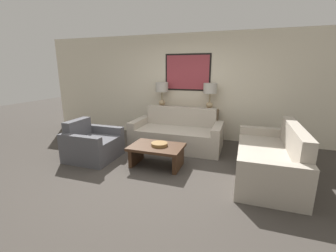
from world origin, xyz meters
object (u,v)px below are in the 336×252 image
(table_lamp_left, at_px, (162,90))
(table_lamp_right, at_px, (210,91))
(couch_by_back_wall, at_px, (177,135))
(console_table, at_px, (185,124))
(armchair_near_back_wall, at_px, (92,145))
(decorative_bowl, at_px, (159,144))
(couch_by_side, at_px, (270,159))
(coffee_table, at_px, (157,151))

(table_lamp_left, distance_m, table_lamp_right, 1.24)
(table_lamp_left, xyz_separation_m, couch_by_back_wall, (0.62, -0.70, -0.96))
(console_table, height_order, couch_by_back_wall, couch_by_back_wall)
(table_lamp_right, xyz_separation_m, armchair_near_back_wall, (-2.07, -1.89, -0.98))
(decorative_bowl, bearing_deg, table_lamp_right, 70.92)
(table_lamp_right, relative_size, couch_by_back_wall, 0.31)
(couch_by_back_wall, distance_m, decorative_bowl, 1.13)
(table_lamp_right, relative_size, couch_by_side, 0.31)
(couch_by_side, height_order, coffee_table, couch_by_side)
(table_lamp_right, distance_m, armchair_near_back_wall, 2.97)
(table_lamp_right, bearing_deg, coffee_table, -110.29)
(coffee_table, bearing_deg, table_lamp_left, 107.12)
(table_lamp_left, bearing_deg, table_lamp_right, 0.00)
(console_table, distance_m, table_lamp_right, 1.06)
(couch_by_side, distance_m, decorative_bowl, 1.93)
(console_table, height_order, couch_by_side, couch_by_side)
(table_lamp_left, bearing_deg, coffee_table, -72.88)
(decorative_bowl, bearing_deg, armchair_near_back_wall, -176.98)
(table_lamp_left, bearing_deg, couch_by_side, -32.13)
(table_lamp_right, height_order, decorative_bowl, table_lamp_right)
(console_table, xyz_separation_m, coffee_table, (-0.06, -1.83, -0.12))
(couch_by_back_wall, xyz_separation_m, coffee_table, (-0.06, -1.14, -0.01))
(console_table, xyz_separation_m, table_lamp_left, (-0.62, 0.00, 0.86))
(couch_by_back_wall, bearing_deg, armchair_near_back_wall, -140.37)
(decorative_bowl, relative_size, armchair_near_back_wall, 0.33)
(decorative_bowl, bearing_deg, couch_by_back_wall, 89.65)
(table_lamp_right, xyz_separation_m, couch_by_side, (1.29, -1.59, -0.96))
(couch_by_side, xyz_separation_m, armchair_near_back_wall, (-3.36, -0.30, -0.02))
(coffee_table, xyz_separation_m, decorative_bowl, (0.05, 0.02, 0.14))
(table_lamp_left, relative_size, couch_by_side, 0.31)
(couch_by_back_wall, bearing_deg, console_table, 90.00)
(table_lamp_left, distance_m, couch_by_side, 3.14)
(coffee_table, bearing_deg, armchair_near_back_wall, -177.58)
(couch_by_side, bearing_deg, coffee_table, -172.91)
(table_lamp_left, bearing_deg, decorative_bowl, -71.31)
(coffee_table, bearing_deg, couch_by_back_wall, 87.15)
(couch_by_side, bearing_deg, console_table, 140.23)
(console_table, height_order, coffee_table, console_table)
(coffee_table, bearing_deg, couch_by_side, 7.09)
(table_lamp_right, relative_size, coffee_table, 0.65)
(couch_by_back_wall, bearing_deg, table_lamp_left, 131.77)
(table_lamp_right, xyz_separation_m, decorative_bowl, (-0.63, -1.82, -0.83))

